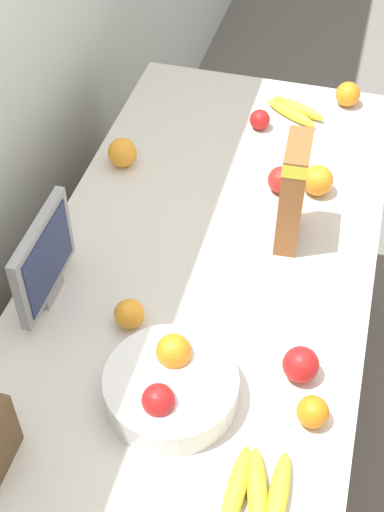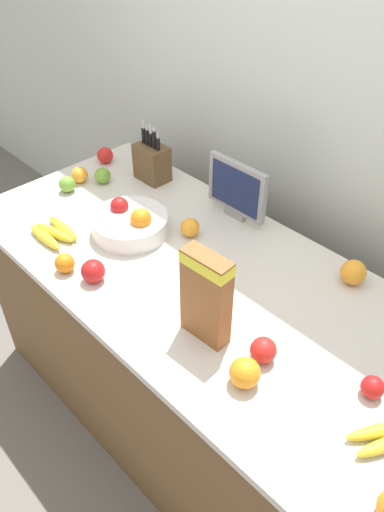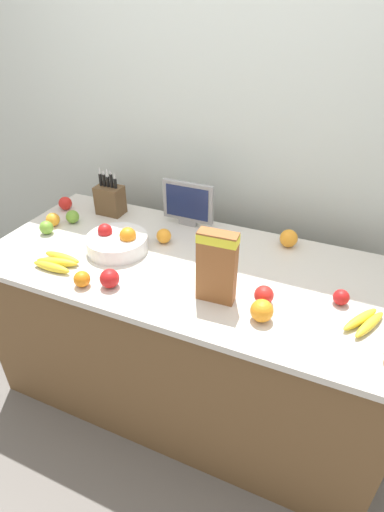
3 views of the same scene
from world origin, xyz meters
name	(u,v)px [view 1 (image 1 of 3)]	position (x,y,z in m)	size (l,w,h in m)	color
ground_plane	(197,450)	(0.00, 0.00, 0.00)	(14.00, 14.00, 0.00)	slate
counter	(198,377)	(0.00, 0.00, 0.44)	(1.93, 0.87, 0.88)	brown
small_monitor	(44,260)	(-0.15, 0.34, 1.01)	(0.28, 0.03, 0.24)	gray
cereal_box	(293,189)	(0.21, -0.19, 1.05)	(0.16, 0.07, 0.31)	brown
fruit_bowl	(171,386)	(-0.36, -0.03, 0.92)	(0.29, 0.29, 0.13)	silver
banana_bunch_left	(294,111)	(0.77, -0.12, 0.90)	(0.16, 0.21, 0.04)	yellow
banana_bunch_right	(257,493)	(-0.54, -0.26, 0.90)	(0.20, 0.13, 0.04)	yellow
apple_middle	(260,120)	(0.68, -0.02, 0.91)	(0.06, 0.06, 0.06)	red
apple_rightmost	(281,180)	(0.39, -0.14, 0.92)	(0.08, 0.08, 0.08)	red
apple_rear	(301,364)	(-0.23, -0.29, 0.92)	(0.08, 0.08, 0.08)	red
orange_mid_right	(122,153)	(0.39, 0.34, 0.92)	(0.09, 0.09, 0.09)	orange
orange_mid_left	(129,314)	(-0.19, 0.12, 0.92)	(0.07, 0.07, 0.07)	orange
orange_front_left	(348,94)	(0.88, -0.27, 0.92)	(0.08, 0.08, 0.08)	orange
orange_back_center	(318,180)	(0.41, -0.24, 0.92)	(0.09, 0.09, 0.09)	orange
orange_by_cereal	(313,412)	(-0.34, -0.34, 0.91)	(0.07, 0.07, 0.07)	orange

